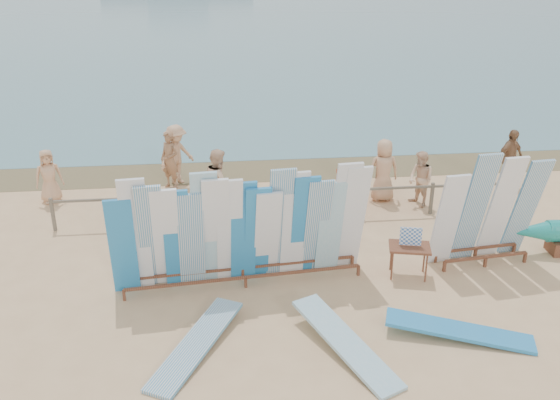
{
  "coord_description": "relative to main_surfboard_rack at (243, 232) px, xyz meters",
  "views": [
    {
      "loc": [
        -1.71,
        -11.36,
        6.61
      ],
      "look_at": [
        -0.28,
        1.86,
        1.07
      ],
      "focal_mm": 38.0,
      "sensor_mm": 36.0,
      "label": 1
    }
  ],
  "objects": [
    {
      "name": "beachgoer_6",
      "position": [
        4.2,
        4.27,
        -0.32
      ],
      "size": [
        0.89,
        0.43,
        1.81
      ],
      "primitive_type": "imported",
      "rotation": [
        0.0,
        0.0,
        3.15
      ],
      "color": "tan",
      "rests_on": "ground"
    },
    {
      "name": "flat_board_e",
      "position": [
        -0.98,
        -2.29,
        -1.22
      ],
      "size": [
        1.77,
        2.64,
        0.26
      ],
      "primitive_type": "cube",
      "rotation": [
        0.07,
        0.0,
        -0.49
      ],
      "color": "silver",
      "rests_on": "ground"
    },
    {
      "name": "side_surfboard_rack",
      "position": [
        5.48,
        0.32,
        0.03
      ],
      "size": [
        2.51,
        0.97,
        2.77
      ],
      "rotation": [
        0.0,
        0.0,
        0.11
      ],
      "color": "brown",
      "rests_on": "ground"
    },
    {
      "name": "flat_board_d",
      "position": [
        3.86,
        -2.43,
        -1.22
      ],
      "size": [
        2.73,
        1.42,
        0.29
      ],
      "primitive_type": "cube",
      "rotation": [
        0.08,
        0.0,
        1.24
      ],
      "color": "#2680C2",
      "rests_on": "ground"
    },
    {
      "name": "beachgoer_7",
      "position": [
        4.28,
        4.86,
        -0.45
      ],
      "size": [
        0.37,
        0.6,
        1.55
      ],
      "primitive_type": "imported",
      "rotation": [
        0.0,
        0.0,
        4.61
      ],
      "color": "#8C6042",
      "rests_on": "ground"
    },
    {
      "name": "beach_chair_left",
      "position": [
        1.84,
        3.75,
        -0.96
      ],
      "size": [
        0.57,
        0.59,
        0.88
      ],
      "rotation": [
        0.0,
        0.0,
        0.03
      ],
      "color": "#B63013",
      "rests_on": "ground"
    },
    {
      "name": "beachgoer_3",
      "position": [
        -1.73,
        6.24,
        -0.29
      ],
      "size": [
        1.24,
        1.17,
        1.87
      ],
      "primitive_type": "imported",
      "rotation": [
        0.0,
        0.0,
        0.72
      ],
      "color": "tan",
      "rests_on": "ground"
    },
    {
      "name": "vendor_table",
      "position": [
        3.61,
        -0.1,
        -0.83
      ],
      "size": [
        1.01,
        0.81,
        1.18
      ],
      "rotation": [
        0.0,
        0.0,
        -0.24
      ],
      "color": "brown",
      "rests_on": "ground"
    },
    {
      "name": "stroller",
      "position": [
        3.07,
        3.97,
        -0.82
      ],
      "size": [
        0.54,
        0.75,
        1.0
      ],
      "rotation": [
        0.0,
        0.0,
        0.05
      ],
      "color": "#B63013",
      "rests_on": "ground"
    },
    {
      "name": "beach_chair_right",
      "position": [
        1.36,
        3.74,
        -0.95
      ],
      "size": [
        0.82,
        0.83,
        0.93
      ],
      "rotation": [
        0.0,
        0.0,
        0.56
      ],
      "color": "#B63013",
      "rests_on": "ground"
    },
    {
      "name": "beachgoer_10",
      "position": [
        8.31,
        4.96,
        -0.33
      ],
      "size": [
        1.14,
        0.83,
        1.78
      ],
      "primitive_type": "imported",
      "rotation": [
        0.0,
        0.0,
        0.41
      ],
      "color": "#8C6042",
      "rests_on": "ground"
    },
    {
      "name": "beachgoer_8",
      "position": [
        5.14,
        3.74,
        -0.43
      ],
      "size": [
        0.64,
        0.85,
        1.58
      ],
      "primitive_type": "imported",
      "rotation": [
        0.0,
        0.0,
        5.12
      ],
      "color": "beige",
      "rests_on": "ground"
    },
    {
      "name": "flat_board_a",
      "position": [
        1.66,
        -2.64,
        -1.22
      ],
      "size": [
        1.64,
        2.67,
        0.42
      ],
      "primitive_type": "cube",
      "rotation": [
        0.13,
        0.0,
        0.44
      ],
      "color": "#84BCD3",
      "rests_on": "ground"
    },
    {
      "name": "main_surfboard_rack",
      "position": [
        0.0,
        0.0,
        0.0
      ],
      "size": [
        5.44,
        1.24,
        2.72
      ],
      "rotation": [
        0.0,
        0.0,
        0.1
      ],
      "color": "brown",
      "rests_on": "ground"
    },
    {
      "name": "beachgoer_2",
      "position": [
        -0.47,
        3.74,
        -0.3
      ],
      "size": [
        0.48,
        0.92,
        1.85
      ],
      "primitive_type": "imported",
      "rotation": [
        0.0,
        0.0,
        1.63
      ],
      "color": "beige",
      "rests_on": "ground"
    },
    {
      "name": "ground",
      "position": [
        1.27,
        0.14,
        -1.22
      ],
      "size": [
        160.0,
        160.0,
        0.0
      ],
      "primitive_type": "plane",
      "color": "tan",
      "rests_on": "ground"
    },
    {
      "name": "beachgoer_0",
      "position": [
        -5.27,
        5.14,
        -0.44
      ],
      "size": [
        0.84,
        0.59,
        1.56
      ],
      "primitive_type": "imported",
      "rotation": [
        0.0,
        0.0,
        0.33
      ],
      "color": "tan",
      "rests_on": "ground"
    },
    {
      "name": "beachgoer_1",
      "position": [
        -1.92,
        5.9,
        -0.34
      ],
      "size": [
        0.72,
        0.68,
        1.76
      ],
      "primitive_type": "imported",
      "rotation": [
        0.0,
        0.0,
        5.6
      ],
      "color": "#8C6042",
      "rests_on": "ground"
    },
    {
      "name": "wet_sand_strip",
      "position": [
        1.27,
        7.34,
        -1.22
      ],
      "size": [
        40.0,
        2.6,
        0.01
      ],
      "primitive_type": "cube",
      "color": "brown",
      "rests_on": "ground"
    },
    {
      "name": "fence",
      "position": [
        1.27,
        3.14,
        -0.59
      ],
      "size": [
        12.08,
        0.08,
        0.9
      ],
      "color": "#6E6353",
      "rests_on": "ground"
    }
  ]
}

